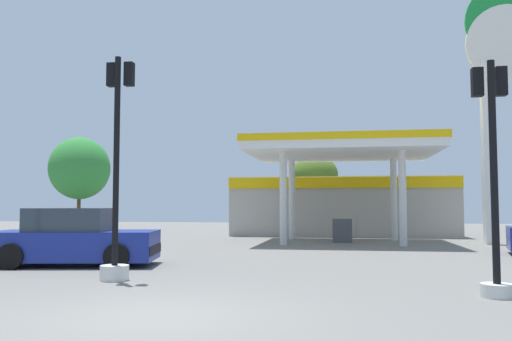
{
  "coord_description": "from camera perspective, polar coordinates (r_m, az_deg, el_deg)",
  "views": [
    {
      "loc": [
        2.98,
        -8.2,
        1.74
      ],
      "look_at": [
        -0.13,
        10.83,
        3.0
      ],
      "focal_mm": 37.47,
      "sensor_mm": 36.0,
      "label": 1
    }
  ],
  "objects": [
    {
      "name": "traffic_signal_2",
      "position": [
        11.26,
        24.03,
        -1.96
      ],
      "size": [
        0.65,
        0.66,
        4.56
      ],
      "color": "silver",
      "rests_on": "ground"
    },
    {
      "name": "ground_plane",
      "position": [
        8.89,
        -10.86,
        -14.97
      ],
      "size": [
        90.0,
        90.0,
        0.0
      ],
      "primitive_type": "plane",
      "color": "slate",
      "rests_on": "ground"
    },
    {
      "name": "traffic_signal_1",
      "position": [
        12.99,
        -14.67,
        -2.56
      ],
      "size": [
        0.66,
        0.69,
        5.28
      ],
      "color": "silver",
      "rests_on": "ground"
    },
    {
      "name": "station_pole_sign",
      "position": [
        27.09,
        25.3,
        8.94
      ],
      "size": [
        3.6,
        0.56,
        11.99
      ],
      "color": "white",
      "rests_on": "ground"
    },
    {
      "name": "tree_0",
      "position": [
        42.23,
        -18.32,
        0.22
      ],
      "size": [
        4.51,
        4.51,
        6.85
      ],
      "color": "brown",
      "rests_on": "ground"
    },
    {
      "name": "gas_station",
      "position": [
        31.08,
        9.19,
        -3.06
      ],
      "size": [
        12.59,
        13.1,
        4.74
      ],
      "color": "#ADA89E",
      "rests_on": "ground"
    },
    {
      "name": "car_3",
      "position": [
        16.46,
        -18.8,
        -6.99
      ],
      "size": [
        4.9,
        2.73,
        1.66
      ],
      "color": "black",
      "rests_on": "ground"
    },
    {
      "name": "tree_1",
      "position": [
        37.52,
        6.29,
        -0.46
      ],
      "size": [
        3.24,
        3.24,
        5.2
      ],
      "color": "brown",
      "rests_on": "ground"
    }
  ]
}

